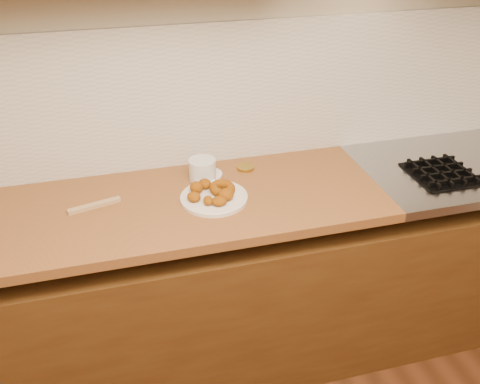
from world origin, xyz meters
name	(u,v)px	position (x,y,z in m)	size (l,w,h in m)	color
wall_back	(235,58)	(0.00, 2.00, 1.35)	(4.00, 0.02, 2.70)	tan
base_cabinet	(253,287)	(0.00, 1.69, 0.39)	(3.60, 0.60, 0.77)	#4A2F11
butcher_block	(90,217)	(-0.65, 1.69, 0.88)	(2.30, 0.62, 0.04)	brown
backsplash	(236,94)	(0.00, 1.99, 1.20)	(3.60, 0.02, 0.60)	beige
donut_plate	(214,198)	(-0.18, 1.66, 0.91)	(0.26, 0.26, 0.02)	silver
ring_donut	(222,188)	(-0.14, 1.68, 0.93)	(0.10, 0.10, 0.04)	#804202
fried_dough_chunks	(209,193)	(-0.20, 1.66, 0.94)	(0.20, 0.20, 0.05)	#804202
plastic_tub	(203,170)	(-0.19, 1.83, 0.95)	(0.11, 0.11, 0.09)	silver
tub_lid	(208,174)	(-0.16, 1.86, 0.90)	(0.12, 0.12, 0.01)	white
brass_jar_lid	(245,168)	(0.01, 1.87, 0.91)	(0.08, 0.08, 0.01)	#A6882E
wooden_utensil	(94,205)	(-0.63, 1.72, 0.91)	(0.20, 0.02, 0.02)	tan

